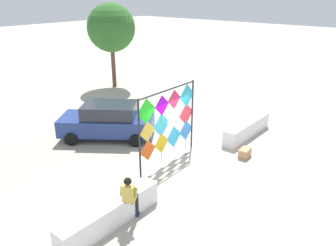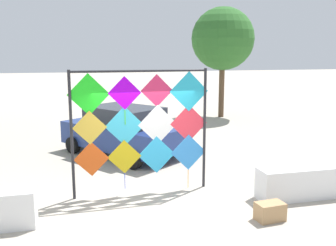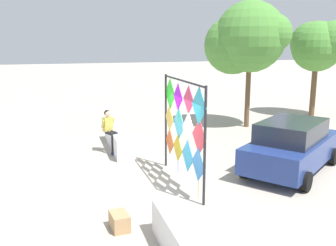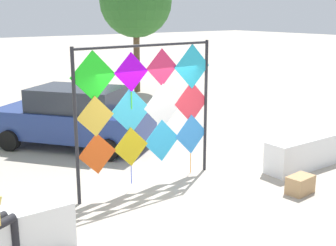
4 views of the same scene
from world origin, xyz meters
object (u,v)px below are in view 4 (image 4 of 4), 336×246
cardboard_box_large (300,185)px  parked_car (75,117)px  kite_display_rack (149,104)px  tree_broadleaf (136,3)px

cardboard_box_large → parked_car: bearing=111.5°
kite_display_rack → tree_broadleaf: 12.17m
parked_car → cardboard_box_large: bearing=-68.5°
kite_display_rack → parked_car: bearing=90.8°
kite_display_rack → cardboard_box_large: size_ratio=5.90×
cardboard_box_large → tree_broadleaf: bearing=72.8°
parked_car → tree_broadleaf: size_ratio=0.78×
kite_display_rack → parked_car: kite_display_rack is taller
kite_display_rack → cardboard_box_large: 3.55m
kite_display_rack → tree_broadleaf: (6.12, 10.28, 2.24)m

